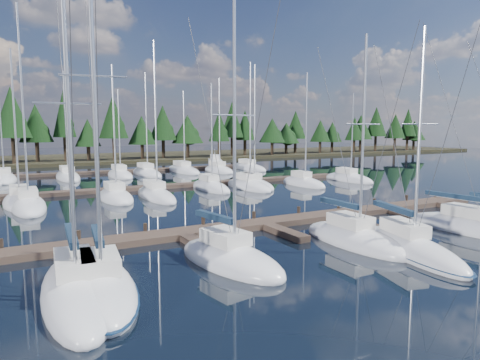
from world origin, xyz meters
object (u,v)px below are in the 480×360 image
front_sailboat_3 (354,239)px  main_dock (266,225)px  motor_yacht_right (215,167)px  front_sailboat_0 (76,291)px  front_sailboat_4 (408,248)px  front_sailboat_5 (475,228)px  front_sailboat_1 (102,289)px  front_sailboat_2 (230,259)px

front_sailboat_3 → main_dock: bearing=112.8°
front_sailboat_3 → motor_yacht_right: (12.60, 45.73, 0.17)m
front_sailboat_0 → front_sailboat_3: (15.78, 0.70, -0.01)m
front_sailboat_4 → motor_yacht_right: 49.91m
front_sailboat_3 → front_sailboat_4: bearing=-66.4°
main_dock → front_sailboat_4: (3.73, -8.78, 0.08)m
front_sailboat_4 → front_sailboat_5: 7.80m
front_sailboat_3 → front_sailboat_4: (1.25, -2.87, -0.00)m
front_sailboat_5 → motor_yacht_right: (3.62, 47.51, 0.17)m
front_sailboat_0 → motor_yacht_right: size_ratio=1.64×
front_sailboat_1 → motor_yacht_right: 54.19m
front_sailboat_2 → front_sailboat_4: front_sailboat_2 is taller
front_sailboat_1 → front_sailboat_5: (23.82, -0.78, -0.01)m
front_sailboat_0 → front_sailboat_1: bearing=-17.0°
front_sailboat_5 → front_sailboat_3: bearing=168.8°
main_dock → front_sailboat_5: (11.46, -7.68, 0.09)m
main_dock → motor_yacht_right: (15.08, 39.82, 0.25)m
front_sailboat_0 → front_sailboat_3: size_ratio=1.10×
motor_yacht_right → front_sailboat_3: bearing=-105.4°
main_dock → front_sailboat_3: 6.41m
front_sailboat_2 → front_sailboat_4: size_ratio=1.06×
main_dock → front_sailboat_0: size_ratio=3.11×
main_dock → front_sailboat_0: bearing=-153.6°
front_sailboat_2 → motor_yacht_right: front_sailboat_2 is taller
front_sailboat_0 → front_sailboat_1: front_sailboat_1 is taller
front_sailboat_3 → front_sailboat_0: bearing=-177.4°
front_sailboat_5 → motor_yacht_right: 47.64m
main_dock → front_sailboat_1: front_sailboat_1 is taller
front_sailboat_5 → motor_yacht_right: bearing=85.6°
front_sailboat_0 → front_sailboat_1: 0.99m
front_sailboat_2 → motor_yacht_right: size_ratio=1.58×
front_sailboat_2 → front_sailboat_4: (9.56, -3.01, -0.01)m
front_sailboat_2 → front_sailboat_1: bearing=-170.1°
front_sailboat_0 → front_sailboat_1: size_ratio=0.88×
front_sailboat_4 → motor_yacht_right: front_sailboat_4 is taller
front_sailboat_1 → front_sailboat_4: (16.09, -1.88, -0.02)m
motor_yacht_right → front_sailboat_2: bearing=-114.6°
main_dock → front_sailboat_1: size_ratio=2.74×
front_sailboat_4 → front_sailboat_5: size_ratio=0.85×
front_sailboat_1 → front_sailboat_3: 14.87m
main_dock → front_sailboat_0: front_sailboat_0 is taller
front_sailboat_1 → motor_yacht_right: front_sailboat_1 is taller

